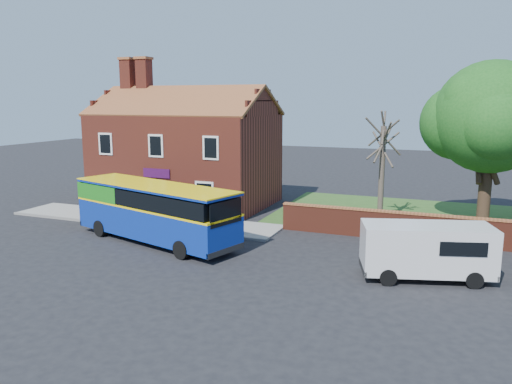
% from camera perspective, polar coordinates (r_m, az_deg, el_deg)
% --- Properties ---
extents(ground, '(120.00, 120.00, 0.00)m').
position_cam_1_polar(ground, '(24.32, -6.66, -7.63)').
color(ground, black).
rests_on(ground, ground).
extents(pavement, '(18.00, 3.50, 0.12)m').
position_cam_1_polar(pavement, '(32.58, -12.75, -3.06)').
color(pavement, gray).
rests_on(pavement, ground).
extents(kerb, '(18.00, 0.15, 0.14)m').
position_cam_1_polar(kerb, '(31.20, -14.56, -3.72)').
color(kerb, slate).
rests_on(kerb, ground).
extents(grass_strip, '(26.00, 12.00, 0.04)m').
position_cam_1_polar(grass_strip, '(34.20, 24.36, -3.18)').
color(grass_strip, '#426B28').
rests_on(grass_strip, ground).
extents(shop_building, '(12.30, 8.13, 10.50)m').
position_cam_1_polar(shop_building, '(36.83, -7.94, 3.93)').
color(shop_building, maroon).
rests_on(shop_building, ground).
extents(boundary_wall, '(22.00, 0.38, 1.60)m').
position_cam_1_polar(boundary_wall, '(28.19, 24.98, -4.32)').
color(boundary_wall, maroon).
rests_on(boundary_wall, ground).
extents(bus, '(10.62, 5.47, 3.14)m').
position_cam_1_polar(bus, '(27.39, -11.96, -1.88)').
color(bus, navy).
rests_on(bus, ground).
extents(van_near, '(5.74, 3.55, 2.35)m').
position_cam_1_polar(van_near, '(22.45, 18.94, -6.17)').
color(van_near, silver).
rests_on(van_near, ground).
extents(large_tree, '(8.00, 6.33, 9.76)m').
position_cam_1_polar(large_tree, '(31.44, 25.36, 7.38)').
color(large_tree, black).
rests_on(large_tree, ground).
extents(bare_tree, '(2.46, 2.93, 6.56)m').
position_cam_1_polar(bare_tree, '(31.27, 14.19, 2.49)').
color(bare_tree, '#4C4238').
rests_on(bare_tree, ground).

